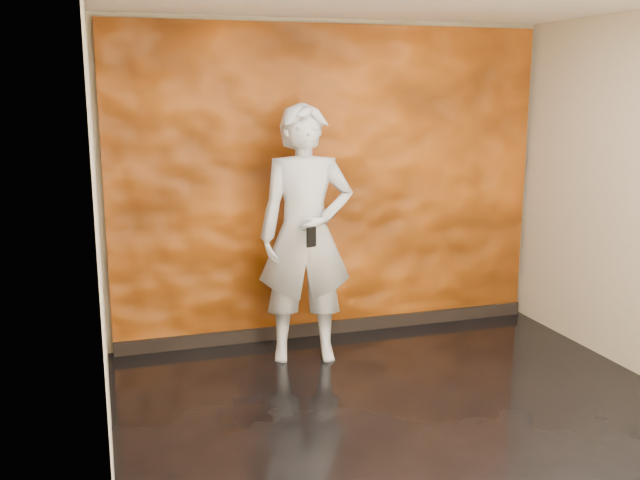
{
  "coord_description": "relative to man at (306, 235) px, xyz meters",
  "views": [
    {
      "loc": [
        -1.98,
        -4.02,
        2.21
      ],
      "look_at": [
        -0.36,
        1.16,
        1.06
      ],
      "focal_mm": 40.0,
      "sensor_mm": 36.0,
      "label": 1
    }
  ],
  "objects": [
    {
      "name": "room",
      "position": [
        0.4,
        -1.42,
        0.35
      ],
      "size": [
        4.02,
        4.02,
        2.81
      ],
      "color": "black",
      "rests_on": "ground"
    },
    {
      "name": "baseboard",
      "position": [
        0.4,
        0.5,
        -0.99
      ],
      "size": [
        3.9,
        0.04,
        0.12
      ],
      "primitive_type": "cube",
      "color": "black",
      "rests_on": "ground"
    },
    {
      "name": "feature_wall",
      "position": [
        0.4,
        0.54,
        0.33
      ],
      "size": [
        3.9,
        0.06,
        2.75
      ],
      "primitive_type": "cube",
      "color": "#D86113",
      "rests_on": "ground"
    },
    {
      "name": "man",
      "position": [
        0.0,
        0.0,
        0.0
      ],
      "size": [
        0.85,
        0.65,
        2.1
      ],
      "primitive_type": "imported",
      "rotation": [
        0.0,
        0.0,
        -0.21
      ],
      "color": "#A9AEB9",
      "rests_on": "ground"
    },
    {
      "name": "phone",
      "position": [
        -0.05,
        -0.33,
        0.05
      ],
      "size": [
        0.08,
        0.05,
        0.16
      ],
      "primitive_type": "cube",
      "rotation": [
        0.0,
        0.0,
        0.39
      ],
      "color": "black",
      "rests_on": "man"
    }
  ]
}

